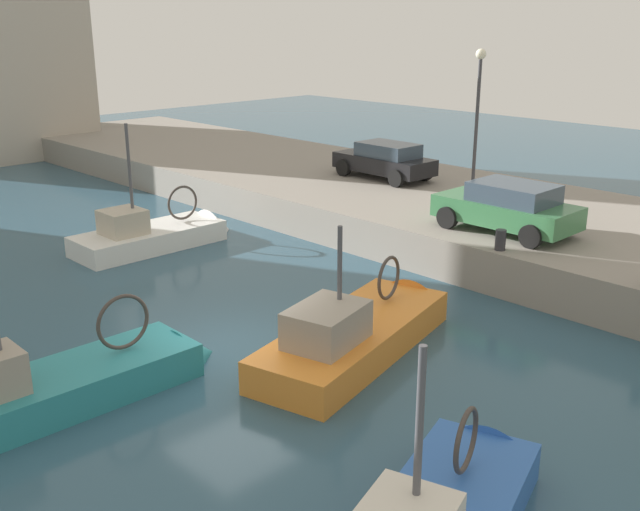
# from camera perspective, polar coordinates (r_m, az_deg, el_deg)

# --- Properties ---
(water_surface) EXTENTS (80.00, 80.00, 0.00)m
(water_surface) POSITION_cam_1_polar(r_m,az_deg,el_deg) (16.57, -6.75, -7.37)
(water_surface) COLOR #2D5166
(water_surface) RESTS_ON ground
(quay_wall) EXTENTS (9.00, 56.00, 1.20)m
(quay_wall) POSITION_cam_1_polar(r_m,az_deg,el_deg) (24.60, 14.91, 2.11)
(quay_wall) COLOR gray
(quay_wall) RESTS_ON ground
(fishing_boat_orange) EXTENTS (6.74, 3.35, 3.94)m
(fishing_boat_orange) POSITION_cam_1_polar(r_m,az_deg,el_deg) (16.62, 3.21, -6.74)
(fishing_boat_orange) COLOR orange
(fishing_boat_orange) RESTS_ON ground
(fishing_boat_white) EXTENTS (5.56, 2.16, 4.87)m
(fishing_boat_white) POSITION_cam_1_polar(r_m,az_deg,el_deg) (24.44, -12.24, 1.01)
(fishing_boat_white) COLOR white
(fishing_boat_white) RESTS_ON ground
(fishing_boat_teal) EXTENTS (6.64, 1.92, 4.96)m
(fishing_boat_teal) POSITION_cam_1_polar(r_m,az_deg,el_deg) (15.12, -19.08, -10.44)
(fishing_boat_teal) COLOR teal
(fishing_boat_teal) RESTS_ON ground
(parked_car_black) EXTENTS (1.89, 3.98, 1.36)m
(parked_car_black) POSITION_cam_1_polar(r_m,az_deg,el_deg) (28.22, 5.03, 7.33)
(parked_car_black) COLOR black
(parked_car_black) RESTS_ON quay_wall
(parked_car_green) EXTENTS (2.03, 3.99, 1.43)m
(parked_car_green) POSITION_cam_1_polar(r_m,az_deg,el_deg) (21.59, 14.29, 3.66)
(parked_car_green) COLOR #387547
(parked_car_green) RESTS_ON quay_wall
(mooring_bollard_mid) EXTENTS (0.28, 0.28, 0.55)m
(mooring_bollard_mid) POSITION_cam_1_polar(r_m,az_deg,el_deg) (19.95, 13.74, 1.18)
(mooring_bollard_mid) COLOR #2D2D33
(mooring_bollard_mid) RESTS_ON quay_wall
(quay_streetlamp) EXTENTS (0.36, 0.36, 4.83)m
(quay_streetlamp) POSITION_cam_1_polar(r_m,az_deg,el_deg) (26.62, 12.11, 11.94)
(quay_streetlamp) COLOR #38383D
(quay_streetlamp) RESTS_ON quay_wall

